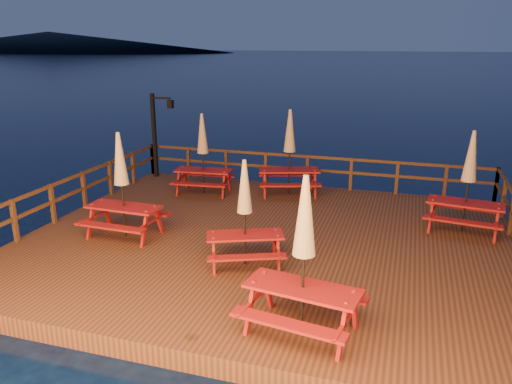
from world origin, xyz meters
TOP-DOWN VIEW (x-y plane):
  - ground at (0.00, 0.00)m, footprint 500.00×500.00m
  - deck at (0.00, 0.00)m, footprint 12.00×10.00m
  - deck_piles at (0.00, 0.00)m, footprint 11.44×9.44m
  - railing at (0.00, 1.78)m, footprint 11.80×9.75m
  - lamp_post at (-5.39, 4.55)m, footprint 0.85×0.18m
  - headland_left at (-160.00, 190.00)m, footprint 180.00×84.00m
  - picnic_table_0 at (-0.06, -1.61)m, footprint 2.07×1.92m
  - picnic_table_1 at (4.72, 1.97)m, footprint 2.06×1.78m
  - picnic_table_2 at (-3.07, 3.14)m, footprint 1.96×1.67m
  - picnic_table_3 at (1.72, -3.85)m, footprint 2.16×1.87m
  - picnic_table_4 at (-3.50, -0.92)m, footprint 1.91×1.59m
  - picnic_table_5 at (-0.39, 3.85)m, footprint 2.30×2.09m

SIDE VIEW (x-z plane):
  - deck_piles at x=0.00m, z-range -1.00..0.40m
  - ground at x=0.00m, z-range 0.00..0.00m
  - deck at x=0.00m, z-range 0.00..0.40m
  - railing at x=0.00m, z-range 0.61..1.71m
  - picnic_table_0 at x=-0.06m, z-range 0.45..2.84m
  - picnic_table_2 at x=-3.07m, z-range 0.45..3.04m
  - picnic_table_1 at x=4.72m, z-range 0.45..3.11m
  - picnic_table_4 at x=-3.50m, z-range 0.45..3.12m
  - picnic_table_5 at x=-0.39m, z-range 0.45..3.19m
  - picnic_table_3 at x=1.72m, z-range 0.45..3.22m
  - lamp_post at x=-5.39m, z-range 0.70..3.70m
  - headland_left at x=-160.00m, z-range 0.00..9.00m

